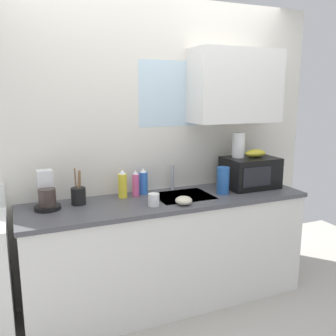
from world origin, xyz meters
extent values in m
cube|color=silver|center=(0.00, 0.35, 1.25)|extent=(3.08, 0.10, 2.50)
cube|color=white|center=(0.69, 0.14, 1.79)|extent=(0.79, 0.32, 0.62)
cube|color=silver|center=(0.14, 0.31, 1.73)|extent=(0.56, 0.02, 0.55)
cube|color=white|center=(0.00, 0.00, 0.43)|extent=(2.28, 0.60, 0.86)
cube|color=#4C4C51|center=(0.00, 0.00, 0.88)|extent=(2.31, 0.63, 0.03)
cube|color=#9EA0A5|center=(0.14, 0.02, 0.83)|extent=(0.46, 0.38, 0.14)
cylinder|color=#B2B5BA|center=(0.14, 0.24, 1.01)|extent=(0.03, 0.03, 0.22)
cube|color=black|center=(0.82, 0.05, 1.04)|extent=(0.46, 0.34, 0.27)
cube|color=black|center=(0.77, -0.12, 1.04)|extent=(0.28, 0.01, 0.17)
ellipsoid|color=gold|center=(0.87, 0.05, 1.20)|extent=(0.20, 0.11, 0.07)
cylinder|color=white|center=(0.72, 0.10, 1.28)|extent=(0.11, 0.11, 0.22)
cylinder|color=black|center=(-0.92, 0.08, 0.92)|extent=(0.19, 0.19, 0.03)
cylinder|color=#3F332D|center=(-0.92, 0.07, 1.00)|extent=(0.12, 0.12, 0.13)
cube|color=silver|center=(-0.92, 0.15, 1.05)|extent=(0.11, 0.09, 0.26)
cylinder|color=blue|center=(-0.14, 0.21, 0.99)|extent=(0.07, 0.07, 0.19)
cone|color=white|center=(-0.14, 0.21, 1.10)|extent=(0.05, 0.05, 0.04)
cylinder|color=#E55999|center=(-0.21, 0.17, 0.99)|extent=(0.06, 0.06, 0.18)
cone|color=white|center=(-0.21, 0.17, 1.10)|extent=(0.04, 0.04, 0.04)
cylinder|color=yellow|center=(-0.33, 0.17, 1.00)|extent=(0.07, 0.07, 0.20)
cone|color=white|center=(-0.33, 0.17, 1.11)|extent=(0.05, 0.05, 0.04)
cylinder|color=#2659A5|center=(0.48, -0.05, 1.01)|extent=(0.10, 0.10, 0.23)
cylinder|color=white|center=(-0.18, -0.14, 0.95)|extent=(0.08, 0.08, 0.09)
cylinder|color=black|center=(-0.69, 0.12, 0.97)|extent=(0.11, 0.11, 0.13)
cylinder|color=olive|center=(-0.70, 0.12, 1.06)|extent=(0.02, 0.03, 0.25)
cylinder|color=olive|center=(-0.67, 0.13, 1.05)|extent=(0.02, 0.03, 0.22)
cylinder|color=olive|center=(-0.69, 0.10, 1.05)|extent=(0.03, 0.02, 0.23)
ellipsoid|color=beige|center=(0.04, -0.20, 0.93)|extent=(0.13, 0.13, 0.06)
camera|label=1|loc=(-1.11, -2.62, 1.74)|focal=39.35mm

